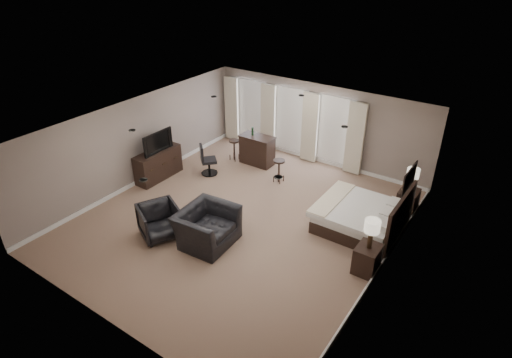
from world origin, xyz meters
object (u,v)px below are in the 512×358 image
Objects in this scene: lamp_near at (371,234)px; dresser at (158,164)px; armchair_near at (207,222)px; bar_counter at (257,150)px; tv at (156,149)px; armchair_far at (159,220)px; nightstand_far at (407,201)px; bar_stool_left at (234,150)px; lamp_far at (412,180)px; nightstand_near at (367,259)px; bar_stool_right at (279,171)px; bed at (356,205)px; desk_chair at (209,160)px.

lamp_near reaches higher than dresser.
armchair_near is 1.22× the size of bar_counter.
tv is 3.11m from armchair_far.
bar_stool_left is at bearing -179.04° from nightstand_far.
dresser is 2.59m from bar_stool_left.
nightstand_far is 7.36m from tv.
armchair_near is 1.91× the size of bar_stool_left.
lamp_far is at bearing -19.15° from armchair_far.
bar_stool_left is (-2.17, 3.98, -0.24)m from armchair_near.
armchair_far is (-4.71, -1.63, 0.14)m from nightstand_near.
armchair_far is (-4.71, -4.53, -0.51)m from lamp_far.
bar_stool_left is 0.97× the size of bar_stool_right.
nightstand_near is 0.93× the size of lamp_near.
bed is 4.90m from desk_chair.
bed is 3.09× the size of nightstand_far.
armchair_near is at bearing -161.83° from nightstand_near.
armchair_near reaches higher than desk_chair.
bed reaches higher than bar_stool_left.
nightstand_far is at bearing -19.15° from armchair_far.
tv is 1.62m from desk_chair.
armchair_far is at bearing -136.10° from nightstand_far.
dresser is at bearing -149.85° from bar_stool_right.
armchair_near is at bearing -116.54° from tv.
bed is 1.74m from lamp_near.
nightstand_near is 2.97m from lamp_far.
bar_stool_right is at bearing -12.56° from bar_stool_left.
nightstand_near is 0.91× the size of bar_stool_left.
bar_stool_left is (-4.85, 1.35, -0.28)m from bed.
desk_chair is at bearing 164.96° from lamp_near.
nightstand_far is at bearing 19.16° from dresser.
armchair_near is at bearing -41.01° from armchair_far.
bar_stool_right is (-2.83, 0.90, -0.27)m from bed.
armchair_far reaches higher than bar_stool_right.
armchair_near reaches higher than bar_stool_right.
bar_stool_right reaches higher than bar_stool_left.
desk_chair is (-2.21, 2.73, -0.10)m from armchair_near.
nightstand_near is 5.80m from bar_counter.
desk_chair is (-5.79, 1.56, 0.17)m from nightstand_near.
bed is 1.46× the size of armchair_near.
bar_stool_left is at bearing 40.06° from armchair_far.
lamp_far is at bearing 58.46° from bed.
tv is at bearing -117.02° from bar_stool_left.
desk_chair reaches higher than nightstand_far.
lamp_near reaches higher than armchair_near.
bar_counter is 1.53× the size of bar_stool_right.
bar_stool_right is at bearing 147.69° from nightstand_near.
bar_stool_right is at bearing -1.30° from armchair_near.
lamp_near is at bearing 0.00° from nightstand_near.
nightstand_near is 0.42× the size of dresser.
armchair_near reaches higher than tv.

